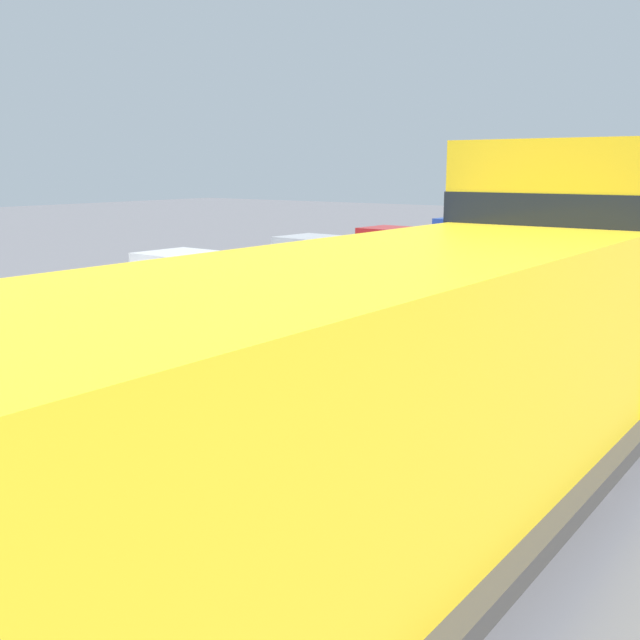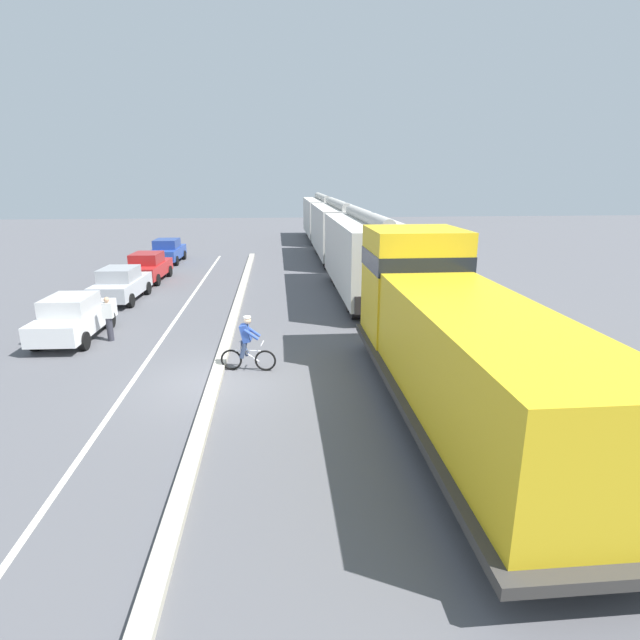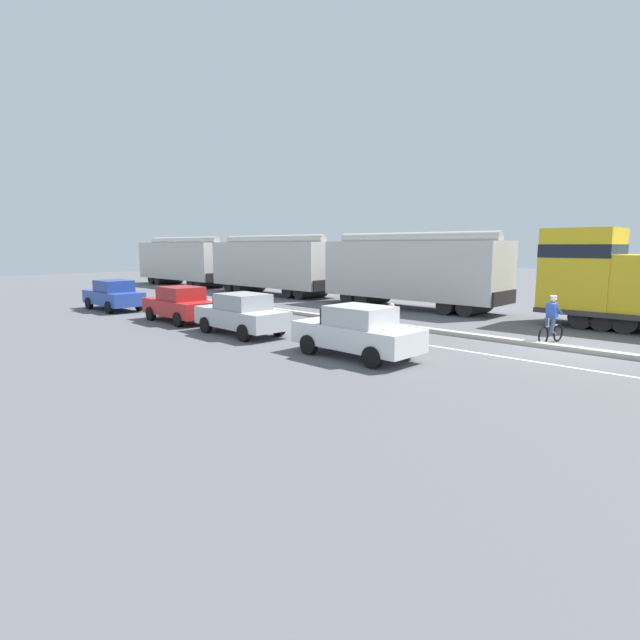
{
  "view_description": "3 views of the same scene",
  "coord_description": "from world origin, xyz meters",
  "px_view_note": "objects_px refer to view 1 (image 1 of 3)",
  "views": [
    {
      "loc": [
        9.52,
        -9.37,
        3.84
      ],
      "look_at": [
        1.2,
        1.8,
        1.0
      ],
      "focal_mm": 42.0,
      "sensor_mm": 36.0,
      "label": 1
    },
    {
      "loc": [
        1.86,
        -13.6,
        5.72
      ],
      "look_at": [
        3.12,
        0.92,
        1.52
      ],
      "focal_mm": 28.0,
      "sensor_mm": 36.0,
      "label": 2
    },
    {
      "loc": [
        -17.53,
        -5.18,
        3.48
      ],
      "look_at": [
        -4.59,
        6.97,
        0.81
      ],
      "focal_mm": 28.0,
      "sensor_mm": 36.0,
      "label": 3
    }
  ],
  "objects_px": {
    "parked_car_blue": "(458,236)",
    "cyclist": "(274,336)",
    "parked_car_white": "(180,281)",
    "parked_car_silver": "(310,260)",
    "pedestrian_by_cars": "(206,286)",
    "locomotive": "(464,360)",
    "parked_car_red": "(388,248)"
  },
  "relations": [
    {
      "from": "parked_car_blue",
      "to": "cyclist",
      "type": "xyz_separation_m",
      "value": [
        6.5,
        -20.55,
        0.0
      ]
    },
    {
      "from": "parked_car_white",
      "to": "parked_car_silver",
      "type": "bearing_deg",
      "value": 89.92
    },
    {
      "from": "pedestrian_by_cars",
      "to": "cyclist",
      "type": "bearing_deg",
      "value": -33.18
    },
    {
      "from": "parked_car_silver",
      "to": "locomotive",
      "type": "bearing_deg",
      "value": -46.93
    },
    {
      "from": "parked_car_white",
      "to": "parked_car_silver",
      "type": "relative_size",
      "value": 0.99
    },
    {
      "from": "parked_car_red",
      "to": "locomotive",
      "type": "bearing_deg",
      "value": -56.15
    },
    {
      "from": "parked_car_white",
      "to": "parked_car_red",
      "type": "relative_size",
      "value": 0.99
    },
    {
      "from": "parked_car_silver",
      "to": "cyclist",
      "type": "xyz_separation_m",
      "value": [
        6.44,
        -9.49,
        0.0
      ]
    },
    {
      "from": "parked_car_white",
      "to": "cyclist",
      "type": "distance_m",
      "value": 7.42
    },
    {
      "from": "parked_car_red",
      "to": "pedestrian_by_cars",
      "type": "xyz_separation_m",
      "value": [
        1.2,
        -10.85,
        0.03
      ]
    },
    {
      "from": "parked_car_silver",
      "to": "parked_car_red",
      "type": "bearing_deg",
      "value": 88.28
    },
    {
      "from": "locomotive",
      "to": "parked_car_blue",
      "type": "height_order",
      "value": "locomotive"
    },
    {
      "from": "locomotive",
      "to": "parked_car_white",
      "type": "distance_m",
      "value": 13.44
    },
    {
      "from": "locomotive",
      "to": "parked_car_silver",
      "type": "distance_m",
      "value": 17.07
    },
    {
      "from": "parked_car_white",
      "to": "locomotive",
      "type": "bearing_deg",
      "value": -29.68
    },
    {
      "from": "parked_car_silver",
      "to": "parked_car_red",
      "type": "relative_size",
      "value": 1.0
    },
    {
      "from": "cyclist",
      "to": "parked_car_blue",
      "type": "bearing_deg",
      "value": 107.57
    },
    {
      "from": "parked_car_white",
      "to": "parked_car_red",
      "type": "height_order",
      "value": "same"
    },
    {
      "from": "parked_car_red",
      "to": "pedestrian_by_cars",
      "type": "distance_m",
      "value": 10.91
    },
    {
      "from": "parked_car_silver",
      "to": "cyclist",
      "type": "height_order",
      "value": "cyclist"
    },
    {
      "from": "pedestrian_by_cars",
      "to": "parked_car_blue",
      "type": "bearing_deg",
      "value": 94.68
    },
    {
      "from": "parked_car_silver",
      "to": "parked_car_red",
      "type": "xyz_separation_m",
      "value": [
        0.14,
        4.69,
        0.0
      ]
    },
    {
      "from": "parked_car_white",
      "to": "parked_car_silver",
      "type": "height_order",
      "value": "same"
    },
    {
      "from": "locomotive",
      "to": "parked_car_silver",
      "type": "relative_size",
      "value": 2.72
    },
    {
      "from": "parked_car_silver",
      "to": "parked_car_blue",
      "type": "distance_m",
      "value": 11.06
    },
    {
      "from": "parked_car_silver",
      "to": "pedestrian_by_cars",
      "type": "xyz_separation_m",
      "value": [
        1.34,
        -6.15,
        0.03
      ]
    },
    {
      "from": "parked_car_red",
      "to": "parked_car_white",
      "type": "bearing_deg",
      "value": -90.82
    },
    {
      "from": "parked_car_white",
      "to": "pedestrian_by_cars",
      "type": "height_order",
      "value": "same"
    },
    {
      "from": "parked_car_red",
      "to": "cyclist",
      "type": "bearing_deg",
      "value": -66.05
    },
    {
      "from": "locomotive",
      "to": "parked_car_silver",
      "type": "xyz_separation_m",
      "value": [
        -11.64,
        12.45,
        -0.98
      ]
    },
    {
      "from": "cyclist",
      "to": "parked_car_red",
      "type": "bearing_deg",
      "value": 113.95
    },
    {
      "from": "parked_car_white",
      "to": "parked_car_silver",
      "type": "distance_m",
      "value": 5.81
    }
  ]
}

